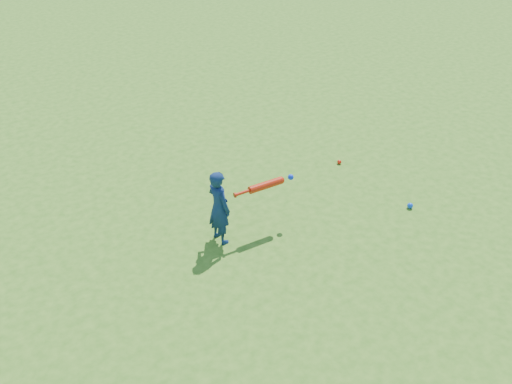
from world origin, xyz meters
TOP-DOWN VIEW (x-y plane):
  - ground at (0.00, 0.00)m, footprint 80.00×80.00m
  - child at (0.63, 0.19)m, footprint 0.26×0.37m
  - ground_ball_red at (3.01, 0.76)m, footprint 0.06×0.06m
  - ground_ball_blue at (3.01, -0.62)m, footprint 0.08×0.08m
  - bat_swing at (1.26, 0.10)m, footprint 0.82×0.12m

SIDE VIEW (x-z plane):
  - ground at x=0.00m, z-range 0.00..0.00m
  - ground_ball_red at x=3.01m, z-range 0.00..0.06m
  - ground_ball_blue at x=3.01m, z-range 0.00..0.08m
  - child at x=0.63m, z-range 0.00..0.95m
  - bat_swing at x=1.26m, z-range 0.56..0.65m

